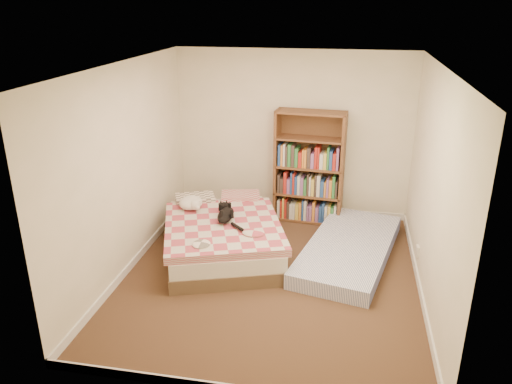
% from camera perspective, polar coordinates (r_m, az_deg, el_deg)
% --- Properties ---
extents(room, '(3.51, 4.01, 2.51)m').
position_cam_1_polar(room, '(5.65, 1.82, 0.97)').
color(room, '#4A351F').
rests_on(room, ground).
extents(bed, '(1.95, 2.32, 0.53)m').
position_cam_1_polar(bed, '(6.64, -3.78, -4.84)').
color(bed, brown).
rests_on(bed, room).
extents(bookshelf, '(1.04, 0.42, 1.68)m').
position_cam_1_polar(bookshelf, '(7.47, 6.03, 1.13)').
color(bookshelf, brown).
rests_on(bookshelf, room).
extents(floor_mattress, '(1.45, 2.36, 0.20)m').
position_cam_1_polar(floor_mattress, '(6.66, 10.56, -6.47)').
color(floor_mattress, '#6671AB').
rests_on(floor_mattress, room).
extents(black_cat, '(0.34, 0.74, 0.17)m').
position_cam_1_polar(black_cat, '(6.48, -3.38, -2.51)').
color(black_cat, black).
rests_on(black_cat, bed).
extents(white_dog, '(0.36, 0.36, 0.17)m').
position_cam_1_polar(white_dog, '(6.83, -7.41, -1.24)').
color(white_dog, white).
rests_on(white_dog, bed).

